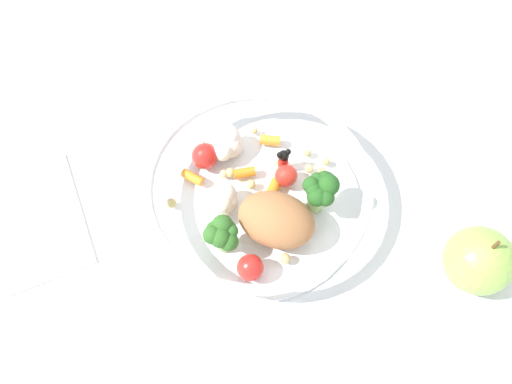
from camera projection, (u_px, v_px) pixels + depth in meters
name	position (u px, v px, depth m)	size (l,w,h in m)	color
ground_plane	(256.00, 198.00, 0.56)	(2.40, 2.40, 0.00)	white
food_container	(255.00, 193.00, 0.53)	(0.24, 0.24, 0.07)	white
loose_apple	(479.00, 260.00, 0.49)	(0.07, 0.07, 0.08)	#8CB74C
folded_napkin	(34.00, 221.00, 0.55)	(0.10, 0.15, 0.01)	white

